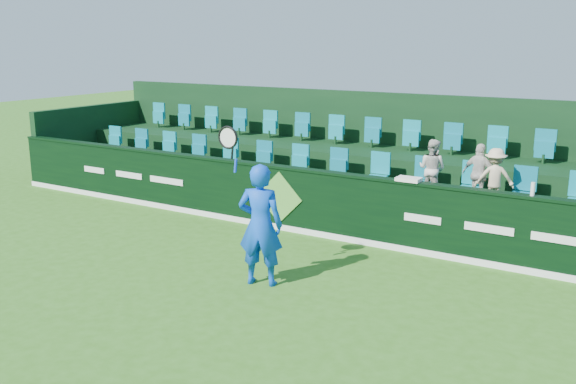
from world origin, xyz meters
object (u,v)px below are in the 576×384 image
Objects in this scene: spectator_right at (495,177)px; drinks_bottle at (533,189)px; spectator_left at (432,169)px; towel at (409,179)px; spectator_middle at (479,174)px; tennis_player at (260,224)px.

drinks_bottle is (0.90, -1.12, 0.11)m from spectator_right.
spectator_left is 2.67× the size of towel.
spectator_middle reaches higher than drinks_bottle.
towel is at bearing 97.31° from spectator_left.
spectator_left is at bearing 152.25° from drinks_bottle.
towel is at bearing 180.00° from drinks_bottle.
spectator_left is at bearing -17.23° from spectator_right.
tennis_player is 4.23m from spectator_left.
tennis_player is 4.59m from drinks_bottle.
spectator_middle is 1.64m from drinks_bottle.
tennis_player is at bearing -116.33° from towel.
spectator_right is at bearing 41.16° from towel.
drinks_bottle is (2.13, -1.12, 0.07)m from spectator_left.
spectator_right is (2.68, 3.95, 0.35)m from tennis_player.
spectator_right is at bearing 55.83° from tennis_player.
drinks_bottle is at bearing 147.24° from spectator_middle.
tennis_player is 3.18m from towel.
spectator_middle is 1.50m from towel.
spectator_middle is 2.65× the size of towel.
tennis_player is 2.21× the size of spectator_middle.
towel is at bearing 63.67° from tennis_player.
towel is (-0.99, -1.12, -0.00)m from spectator_middle.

